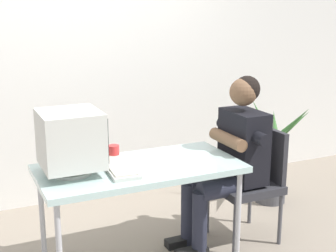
% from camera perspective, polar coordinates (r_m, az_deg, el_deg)
% --- Properties ---
extents(wall_back, '(8.00, 0.10, 3.00)m').
position_cam_1_polar(wall_back, '(4.45, -6.58, 10.71)').
color(wall_back, silver).
rests_on(wall_back, ground_plane).
extents(desk, '(1.35, 0.66, 0.73)m').
position_cam_1_polar(desk, '(3.22, -3.38, -5.61)').
color(desk, '#B7B7BC').
rests_on(desk, ground_plane).
extents(crt_monitor, '(0.38, 0.38, 0.41)m').
position_cam_1_polar(crt_monitor, '(3.04, -11.46, -1.59)').
color(crt_monitor, silver).
rests_on(crt_monitor, desk).
extents(keyboard, '(0.21, 0.48, 0.03)m').
position_cam_1_polar(keyboard, '(3.13, -5.89, -4.90)').
color(keyboard, silver).
rests_on(keyboard, desk).
extents(office_chair, '(0.46, 0.46, 0.86)m').
position_cam_1_polar(office_chair, '(3.73, 9.94, -6.00)').
color(office_chair, '#4C4C51').
rests_on(office_chair, ground_plane).
extents(person_seated, '(0.70, 0.59, 1.27)m').
position_cam_1_polar(person_seated, '(3.56, 7.56, -3.40)').
color(person_seated, black).
rests_on(person_seated, ground_plane).
extents(potted_plant, '(0.71, 0.73, 0.94)m').
position_cam_1_polar(potted_plant, '(4.45, 12.31, -3.68)').
color(potted_plant, '#4C4C51').
rests_on(potted_plant, ground_plane).
extents(desk_mug, '(0.08, 0.09, 0.10)m').
position_cam_1_polar(desk_mug, '(3.34, -6.48, -3.09)').
color(desk_mug, red).
rests_on(desk_mug, desk).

